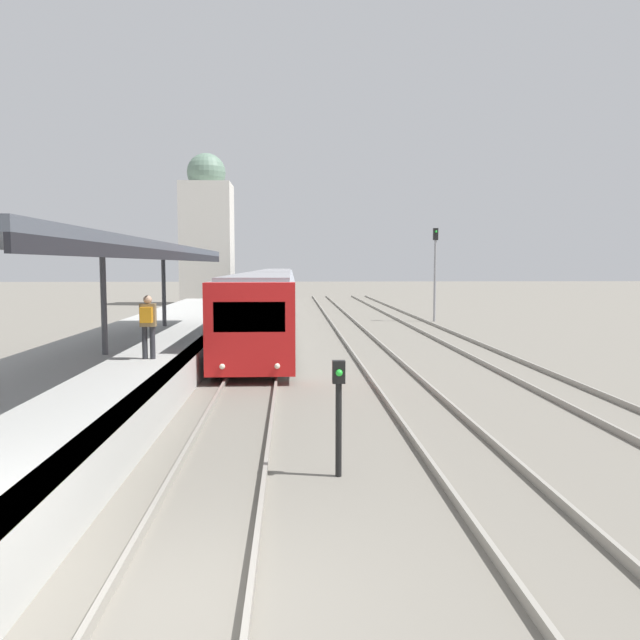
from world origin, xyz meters
The scene contains 9 objects.
ground_plane centered at (0.00, 0.00, 0.00)m, with size 240.00×240.00×0.00m, color slate.
track_platform_line centered at (0.00, 0.00, 0.07)m, with size 1.51×120.00×0.15m.
track_middle_line centered at (4.16, 0.00, 0.07)m, with size 1.51×120.00×0.15m.
platform_canopy centered at (-3.92, 11.36, 3.80)m, with size 4.00×20.22×3.02m.
person_on_platform centered at (-2.58, 10.44, 1.89)m, with size 0.40×0.40×1.66m.
train_near centered at (0.00, 33.51, 1.66)m, with size 2.54×44.59×2.99m.
signal_post_near centered at (1.88, 3.78, 1.15)m, with size 0.20×0.21×1.86m.
signal_mast_far centered at (9.67, 30.71, 3.43)m, with size 0.28×0.29×5.51m.
distant_domed_building centered at (-5.89, 47.62, 6.03)m, with size 4.19×4.19×12.66m.
Camera 1 is at (1.14, -5.85, 3.35)m, focal length 35.00 mm.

